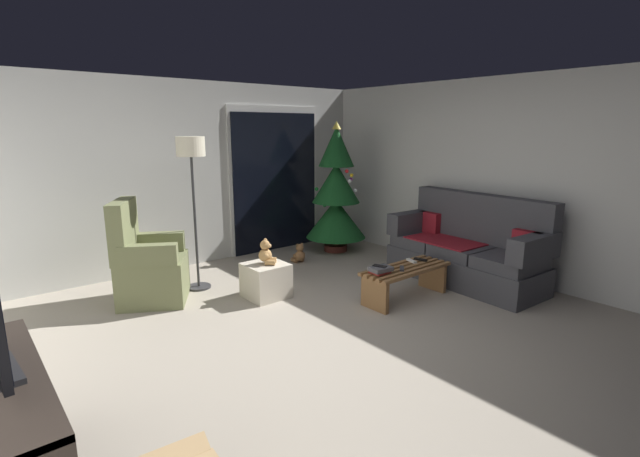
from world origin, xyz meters
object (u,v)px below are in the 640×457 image
object	(u,v)px
couch	(468,250)
floor_lamp	(191,161)
media_shelf	(0,456)
ottoman	(266,280)
remote_graphite	(402,268)
coffee_table	(406,277)
christmas_tree	(336,195)
book_stack	(380,270)
teddy_bear_chestnut_by_tree	(299,254)
cell_phone	(380,266)
armchair	(148,266)
remote_white	(411,261)
remote_black	(421,259)
teddy_bear_honey	(266,253)

from	to	relation	value
couch	floor_lamp	world-z (taller)	floor_lamp
media_shelf	couch	bearing A→B (deg)	7.06
ottoman	remote_graphite	bearing A→B (deg)	-45.10
coffee_table	christmas_tree	world-z (taller)	christmas_tree
coffee_table	floor_lamp	xyz separation A→B (m)	(-1.63, 1.81, 1.26)
book_stack	teddy_bear_chestnut_by_tree	world-z (taller)	book_stack
coffee_table	remote_graphite	world-z (taller)	remote_graphite
couch	christmas_tree	distance (m)	2.19
cell_phone	ottoman	size ratio (longest dim) A/B	0.33
armchair	teddy_bear_chestnut_by_tree	xyz separation A→B (m)	(2.16, 0.12, -0.28)
book_stack	cell_phone	bearing A→B (deg)	88.47
coffee_table	christmas_tree	xyz separation A→B (m)	(0.76, 2.03, 0.63)
media_shelf	teddy_bear_chestnut_by_tree	bearing A→B (deg)	34.57
media_shelf	ottoman	size ratio (longest dim) A/B	3.18
floor_lamp	ottoman	world-z (taller)	floor_lamp
book_stack	media_shelf	xyz separation A→B (m)	(-3.40, -0.71, -0.06)
couch	ottoman	bearing A→B (deg)	153.20
remote_white	teddy_bear_chestnut_by_tree	bearing A→B (deg)	-65.42
coffee_table	media_shelf	size ratio (longest dim) A/B	0.79
remote_black	armchair	world-z (taller)	armchair
remote_graphite	remote_black	size ratio (longest dim) A/B	1.00
coffee_table	book_stack	world-z (taller)	book_stack
remote_white	teddy_bear_honey	size ratio (longest dim) A/B	0.55
christmas_tree	floor_lamp	distance (m)	2.48
book_stack	remote_white	bearing A→B (deg)	6.14
remote_black	media_shelf	distance (m)	4.19
couch	cell_phone	distance (m)	1.45
coffee_table	ottoman	bearing A→B (deg)	138.28
remote_graphite	cell_phone	xyz separation A→B (m)	(-0.28, 0.07, 0.07)
remote_black	christmas_tree	bearing A→B (deg)	67.46
armchair	media_shelf	distance (m)	2.90
remote_graphite	remote_white	bearing A→B (deg)	69.89
armchair	floor_lamp	bearing A→B (deg)	4.59
remote_black	teddy_bear_honey	world-z (taller)	teddy_bear_honey
christmas_tree	ottoman	size ratio (longest dim) A/B	4.49
christmas_tree	remote_graphite	bearing A→B (deg)	-112.64
couch	armchair	xyz separation A→B (m)	(-3.29, 1.84, 0.00)
couch	teddy_bear_honey	bearing A→B (deg)	153.26
armchair	media_shelf	bearing A→B (deg)	-122.52
remote_graphite	cell_phone	size ratio (longest dim) A/B	1.08
armchair	floor_lamp	size ratio (longest dim) A/B	0.63
remote_graphite	floor_lamp	distance (m)	2.64
armchair	teddy_bear_honey	bearing A→B (deg)	-34.10
cell_phone	book_stack	bearing A→B (deg)	-109.14
coffee_table	teddy_bear_honey	distance (m)	1.58
teddy_bear_honey	teddy_bear_chestnut_by_tree	distance (m)	1.43
cell_phone	christmas_tree	size ratio (longest dim) A/B	0.07
floor_lamp	armchair	bearing A→B (deg)	-175.41
floor_lamp	media_shelf	size ratio (longest dim) A/B	1.27
remote_white	ottoman	world-z (taller)	remote_white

